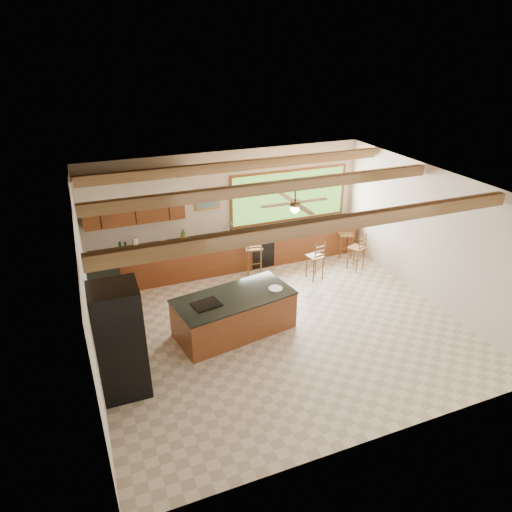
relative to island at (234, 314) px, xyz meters
name	(u,v)px	position (x,y,z in m)	size (l,w,h in m)	color
ground	(280,326)	(0.94, -0.18, -0.42)	(7.20, 7.20, 0.00)	beige
room_shell	(261,218)	(0.77, 0.47, 1.80)	(7.27, 6.54, 3.02)	beige
counter_run	(207,263)	(0.12, 2.34, 0.05)	(7.12, 3.10, 1.26)	brown
island	(234,314)	(0.00, 0.00, 0.00)	(2.53, 1.51, 0.85)	brown
refrigerator	(120,341)	(-2.28, -0.93, 0.58)	(0.79, 0.76, 2.00)	black
bar_stool_a	(254,249)	(1.29, 2.21, 0.28)	(0.47, 0.47, 1.18)	brown
bar_stool_b	(316,258)	(2.61, 1.37, 0.18)	(0.41, 0.41, 1.01)	brown
bar_stool_c	(347,235)	(3.99, 2.21, 0.23)	(0.48, 0.48, 1.08)	brown
bar_stool_d	(358,249)	(3.83, 1.42, 0.18)	(0.47, 0.47, 1.01)	brown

